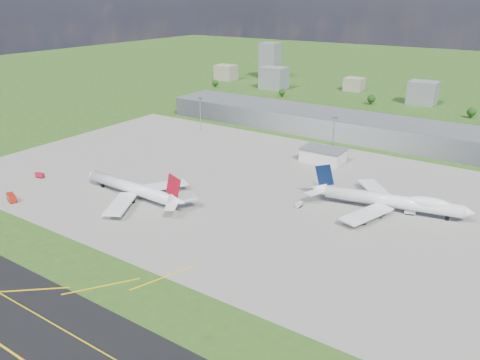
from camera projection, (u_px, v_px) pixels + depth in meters
The scene contains 23 objects.
ground at pixel (338, 140), 342.85m from camera, with size 1400.00×1400.00×0.00m, color #2C541A.
taxiway at pixel (4, 347), 141.38m from camera, with size 1400.00×60.00×0.06m, color black.
apron at pixel (276, 192), 252.47m from camera, with size 360.00×190.00×0.08m, color gray.
terminal at pixel (346, 126), 351.71m from camera, with size 300.00×42.00×15.00m, color gray.
ops_building at pixel (323, 156), 297.50m from camera, with size 26.00×16.00×8.00m, color silver.
mast_west at pixel (200, 108), 360.53m from camera, with size 3.50×2.00×25.90m.
mast_center at pixel (334, 129), 304.07m from camera, with size 3.50×2.00×25.90m.
airliner_red_twin at pixel (134, 189), 242.82m from camera, with size 72.20×56.29×19.82m.
airliner_blue_quad at pixel (391, 201), 227.97m from camera, with size 77.33×59.90×20.30m.
fire_truck at pixel (11, 198), 240.58m from camera, with size 9.03×5.83×3.73m.
crash_tender at pixel (40, 175), 271.87m from camera, with size 5.60×3.17×2.82m.
tug_yellow at pixel (122, 206), 234.00m from camera, with size 4.62×3.89×1.95m.
van_white_near at pixel (299, 205), 234.48m from camera, with size 2.23×4.69×2.40m.
van_white_far at pixel (410, 212), 226.35m from camera, with size 5.48×3.59×2.59m.
bldg_far_w at pixel (226, 72), 584.19m from camera, with size 24.00×20.00×18.00m, color gray.
bldg_w at pixel (274, 78), 526.52m from camera, with size 28.00×22.00×24.00m, color slate.
bldg_cw at pixel (354, 84), 518.29m from camera, with size 20.00×18.00×14.00m, color gray.
bldg_c at pixel (423, 93), 452.51m from camera, with size 26.00×20.00×22.00m, color slate.
bldg_tall_w at pixel (270, 61), 589.85m from camera, with size 22.00×20.00×44.00m, color slate.
tree_far_w at pixel (215, 83), 536.59m from camera, with size 7.20×7.20×8.80m.
tree_w at pixel (282, 92), 486.63m from camera, with size 6.75×6.75×8.25m.
tree_c at pixel (371, 99), 451.70m from camera, with size 8.10×8.10×9.90m.
tree_e at pixel (472, 112), 401.75m from camera, with size 7.65×7.65×9.35m.
Camera 1 is at (121.95, -164.43, 99.24)m, focal length 35.00 mm.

